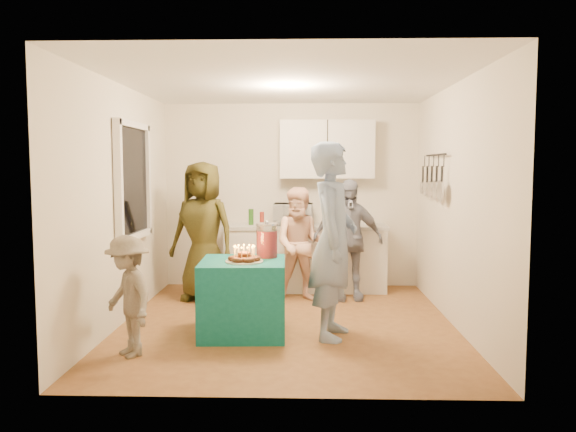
{
  "coord_description": "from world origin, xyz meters",
  "views": [
    {
      "loc": [
        0.18,
        -6.02,
        1.71
      ],
      "look_at": [
        0.0,
        0.35,
        1.15
      ],
      "focal_mm": 35.0,
      "sensor_mm": 36.0,
      "label": 1
    }
  ],
  "objects_px": {
    "counter": "(305,259)",
    "microwave": "(293,214)",
    "punch_jar": "(267,241)",
    "party_table": "(243,297)",
    "child_near_left": "(128,296)",
    "woman_back_center": "(301,244)",
    "woman_back_right": "(348,240)",
    "man_birthday": "(333,240)",
    "woman_back_left": "(203,231)"
  },
  "relations": [
    {
      "from": "microwave",
      "to": "child_near_left",
      "type": "relative_size",
      "value": 0.49
    },
    {
      "from": "woman_back_center",
      "to": "child_near_left",
      "type": "relative_size",
      "value": 1.32
    },
    {
      "from": "microwave",
      "to": "woman_back_right",
      "type": "xyz_separation_m",
      "value": [
        0.71,
        -0.55,
        -0.28
      ]
    },
    {
      "from": "child_near_left",
      "to": "party_table",
      "type": "bearing_deg",
      "value": 85.24
    },
    {
      "from": "man_birthday",
      "to": "woman_back_right",
      "type": "height_order",
      "value": "man_birthday"
    },
    {
      "from": "counter",
      "to": "man_birthday",
      "type": "distance_m",
      "value": 2.25
    },
    {
      "from": "woman_back_left",
      "to": "woman_back_center",
      "type": "xyz_separation_m",
      "value": [
        1.26,
        -0.04,
        -0.16
      ]
    },
    {
      "from": "punch_jar",
      "to": "child_near_left",
      "type": "distance_m",
      "value": 1.55
    },
    {
      "from": "party_table",
      "to": "child_near_left",
      "type": "distance_m",
      "value": 1.21
    },
    {
      "from": "party_table",
      "to": "woman_back_right",
      "type": "bearing_deg",
      "value": 52.48
    },
    {
      "from": "man_birthday",
      "to": "woman_back_center",
      "type": "relative_size",
      "value": 1.35
    },
    {
      "from": "child_near_left",
      "to": "woman_back_center",
      "type": "bearing_deg",
      "value": 103.3
    },
    {
      "from": "punch_jar",
      "to": "party_table",
      "type": "bearing_deg",
      "value": -138.91
    },
    {
      "from": "counter",
      "to": "man_birthday",
      "type": "bearing_deg",
      "value": -82.76
    },
    {
      "from": "child_near_left",
      "to": "punch_jar",
      "type": "bearing_deg",
      "value": 86.2
    },
    {
      "from": "woman_back_right",
      "to": "party_table",
      "type": "bearing_deg",
      "value": -134.09
    },
    {
      "from": "counter",
      "to": "woman_back_left",
      "type": "relative_size",
      "value": 1.24
    },
    {
      "from": "counter",
      "to": "punch_jar",
      "type": "distance_m",
      "value": 2.0
    },
    {
      "from": "woman_back_center",
      "to": "counter",
      "type": "bearing_deg",
      "value": 88.3
    },
    {
      "from": "punch_jar",
      "to": "woman_back_right",
      "type": "xyz_separation_m",
      "value": [
        0.95,
        1.34,
        -0.15
      ]
    },
    {
      "from": "microwave",
      "to": "woman_back_left",
      "type": "bearing_deg",
      "value": -150.29
    },
    {
      "from": "counter",
      "to": "punch_jar",
      "type": "height_order",
      "value": "punch_jar"
    },
    {
      "from": "microwave",
      "to": "woman_back_center",
      "type": "bearing_deg",
      "value": -78.37
    },
    {
      "from": "counter",
      "to": "man_birthday",
      "type": "xyz_separation_m",
      "value": [
        0.28,
        -2.17,
        0.55
      ]
    },
    {
      "from": "woman_back_left",
      "to": "woman_back_right",
      "type": "relative_size",
      "value": 1.14
    },
    {
      "from": "woman_back_left",
      "to": "woman_back_center",
      "type": "height_order",
      "value": "woman_back_left"
    },
    {
      "from": "punch_jar",
      "to": "woman_back_center",
      "type": "xyz_separation_m",
      "value": [
        0.35,
        1.25,
        -0.2
      ]
    },
    {
      "from": "party_table",
      "to": "woman_back_right",
      "type": "distance_m",
      "value": 1.98
    },
    {
      "from": "child_near_left",
      "to": "counter",
      "type": "bearing_deg",
      "value": 109.12
    },
    {
      "from": "woman_back_right",
      "to": "woman_back_center",
      "type": "bearing_deg",
      "value": -178.3
    },
    {
      "from": "counter",
      "to": "woman_back_right",
      "type": "relative_size",
      "value": 1.42
    },
    {
      "from": "microwave",
      "to": "woman_back_center",
      "type": "xyz_separation_m",
      "value": [
        0.11,
        -0.64,
        -0.33
      ]
    },
    {
      "from": "counter",
      "to": "microwave",
      "type": "xyz_separation_m",
      "value": [
        -0.17,
        0.0,
        0.63
      ]
    },
    {
      "from": "microwave",
      "to": "woman_back_left",
      "type": "relative_size",
      "value": 0.3
    },
    {
      "from": "counter",
      "to": "woman_back_center",
      "type": "relative_size",
      "value": 1.51
    },
    {
      "from": "counter",
      "to": "woman_back_center",
      "type": "xyz_separation_m",
      "value": [
        -0.06,
        -0.64,
        0.3
      ]
    },
    {
      "from": "counter",
      "to": "party_table",
      "type": "distance_m",
      "value": 2.19
    },
    {
      "from": "microwave",
      "to": "punch_jar",
      "type": "xyz_separation_m",
      "value": [
        -0.24,
        -1.89,
        -0.13
      ]
    },
    {
      "from": "microwave",
      "to": "punch_jar",
      "type": "height_order",
      "value": "microwave"
    },
    {
      "from": "woman_back_left",
      "to": "woman_back_center",
      "type": "distance_m",
      "value": 1.27
    },
    {
      "from": "counter",
      "to": "child_near_left",
      "type": "xyz_separation_m",
      "value": [
        -1.6,
        -2.8,
        0.12
      ]
    },
    {
      "from": "man_birthday",
      "to": "woman_back_left",
      "type": "relative_size",
      "value": 1.1
    },
    {
      "from": "party_table",
      "to": "man_birthday",
      "type": "relative_size",
      "value": 0.43
    },
    {
      "from": "woman_back_right",
      "to": "man_birthday",
      "type": "bearing_deg",
      "value": -105.97
    },
    {
      "from": "party_table",
      "to": "man_birthday",
      "type": "xyz_separation_m",
      "value": [
        0.91,
        -0.08,
        0.6
      ]
    },
    {
      "from": "counter",
      "to": "microwave",
      "type": "height_order",
      "value": "microwave"
    },
    {
      "from": "punch_jar",
      "to": "child_near_left",
      "type": "bearing_deg",
      "value": -142.64
    },
    {
      "from": "man_birthday",
      "to": "woman_back_left",
      "type": "bearing_deg",
      "value": 56.32
    },
    {
      "from": "microwave",
      "to": "woman_back_left",
      "type": "xyz_separation_m",
      "value": [
        -1.15,
        -0.61,
        -0.17
      ]
    },
    {
      "from": "party_table",
      "to": "woman_back_center",
      "type": "height_order",
      "value": "woman_back_center"
    }
  ]
}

